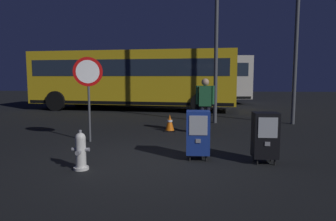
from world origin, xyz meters
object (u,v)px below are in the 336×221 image
object	(u,v)px
fire_hydrant	(81,151)
stop_sign	(88,81)
newspaper_box_secondary	(265,135)
bus_far	(166,77)
pedestrian	(205,103)
bus_near	(133,77)
traffic_cone	(170,123)
newspaper_box_primary	(198,132)

from	to	relation	value
fire_hydrant	stop_sign	size ratio (longest dim) A/B	0.33
newspaper_box_secondary	stop_sign	world-z (taller)	stop_sign
bus_far	pedestrian	bearing A→B (deg)	-86.14
fire_hydrant	pedestrian	xyz separation A→B (m)	(2.46, 3.73, 0.60)
stop_sign	bus_near	xyz separation A→B (m)	(-0.33, 8.00, 0.11)
newspaper_box_secondary	bus_far	world-z (taller)	bus_far
bus_far	bus_near	bearing A→B (deg)	-118.07
bus_near	pedestrian	bearing A→B (deg)	-56.34
fire_hydrant	pedestrian	size ratio (longest dim) A/B	0.45
fire_hydrant	pedestrian	world-z (taller)	pedestrian
newspaper_box_secondary	pedestrian	distance (m)	3.24
fire_hydrant	traffic_cone	bearing A→B (deg)	71.74
stop_sign	bus_near	size ratio (longest dim) A/B	0.21
pedestrian	traffic_cone	size ratio (longest dim) A/B	3.15
fire_hydrant	newspaper_box_secondary	world-z (taller)	newspaper_box_secondary
fire_hydrant	traffic_cone	size ratio (longest dim) A/B	1.41
bus_near	bus_far	size ratio (longest dim) A/B	1.00
stop_sign	bus_near	bearing A→B (deg)	92.36
pedestrian	bus_near	distance (m)	7.57
newspaper_box_primary	stop_sign	world-z (taller)	stop_sign
newspaper_box_primary	bus_near	xyz separation A→B (m)	(-3.15, 9.56, 1.14)
traffic_cone	bus_near	distance (m)	6.85
fire_hydrant	newspaper_box_secondary	bearing A→B (deg)	11.12
bus_far	fire_hydrant	bearing A→B (deg)	-98.88
traffic_cone	bus_near	size ratio (longest dim) A/B	0.05
fire_hydrant	traffic_cone	distance (m)	4.39
newspaper_box_secondary	bus_far	xyz separation A→B (m)	(-3.05, 13.44, 1.14)
bus_far	newspaper_box_secondary	bearing A→B (deg)	-84.25
pedestrian	bus_far	bearing A→B (deg)	100.92
traffic_cone	newspaper_box_primary	bearing A→B (deg)	-76.21
fire_hydrant	stop_sign	bearing A→B (deg)	104.78
fire_hydrant	newspaper_box_primary	size ratio (longest dim) A/B	0.73
bus_far	traffic_cone	bearing A→B (deg)	-91.76
stop_sign	bus_near	distance (m)	8.01
newspaper_box_primary	fire_hydrant	bearing A→B (deg)	-158.25
newspaper_box_secondary	traffic_cone	world-z (taller)	newspaper_box_secondary
fire_hydrant	traffic_cone	world-z (taller)	fire_hydrant
pedestrian	bus_far	xyz separation A→B (m)	(-2.01, 10.40, 0.76)
newspaper_box_secondary	traffic_cone	xyz separation A→B (m)	(-2.13, 3.48, -0.31)
traffic_cone	bus_far	bearing A→B (deg)	95.30
newspaper_box_primary	bus_near	world-z (taller)	bus_near
traffic_cone	bus_far	xyz separation A→B (m)	(-0.92, 9.96, 1.45)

